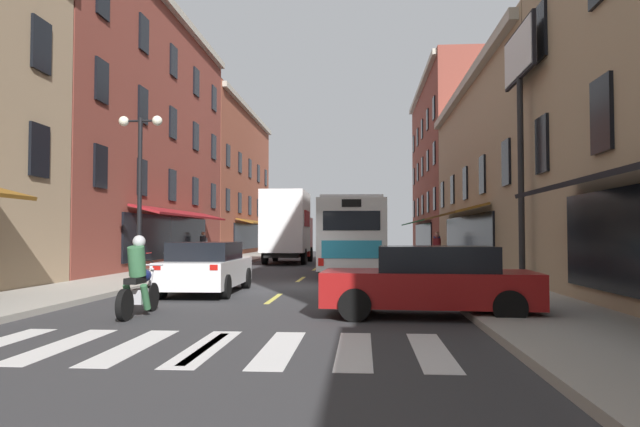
{
  "coord_description": "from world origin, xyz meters",
  "views": [
    {
      "loc": [
        2.32,
        -18.33,
        1.66
      ],
      "look_at": [
        0.48,
        6.27,
        2.6
      ],
      "focal_mm": 31.99,
      "sensor_mm": 36.0,
      "label": 1
    }
  ],
  "objects_px": {
    "pedestrian_far": "(437,247)",
    "motorcycle_rider": "(139,281)",
    "bicycle_near": "(161,268)",
    "street_lamp_twin": "(140,190)",
    "billboard_sign": "(520,87)",
    "sedan_near": "(207,267)",
    "transit_bus": "(352,235)",
    "pedestrian_near": "(203,246)",
    "box_truck": "(288,228)",
    "pedestrian_mid": "(437,250)",
    "sedan_mid": "(430,281)"
  },
  "relations": [
    {
      "from": "pedestrian_far",
      "to": "motorcycle_rider",
      "type": "bearing_deg",
      "value": 10.1
    },
    {
      "from": "bicycle_near",
      "to": "street_lamp_twin",
      "type": "distance_m",
      "value": 3.46
    },
    {
      "from": "billboard_sign",
      "to": "pedestrian_far",
      "type": "height_order",
      "value": "billboard_sign"
    },
    {
      "from": "sedan_near",
      "to": "motorcycle_rider",
      "type": "height_order",
      "value": "motorcycle_rider"
    },
    {
      "from": "transit_bus",
      "to": "motorcycle_rider",
      "type": "height_order",
      "value": "transit_bus"
    },
    {
      "from": "street_lamp_twin",
      "to": "pedestrian_near",
      "type": "bearing_deg",
      "value": 98.1
    },
    {
      "from": "box_truck",
      "to": "pedestrian_far",
      "type": "distance_m",
      "value": 8.68
    },
    {
      "from": "billboard_sign",
      "to": "bicycle_near",
      "type": "xyz_separation_m",
      "value": [
        -11.92,
        2.54,
        -5.62
      ]
    },
    {
      "from": "billboard_sign",
      "to": "bicycle_near",
      "type": "distance_m",
      "value": 13.42
    },
    {
      "from": "pedestrian_mid",
      "to": "pedestrian_far",
      "type": "distance_m",
      "value": 5.41
    },
    {
      "from": "billboard_sign",
      "to": "pedestrian_near",
      "type": "distance_m",
      "value": 20.97
    },
    {
      "from": "box_truck",
      "to": "motorcycle_rider",
      "type": "height_order",
      "value": "box_truck"
    },
    {
      "from": "motorcycle_rider",
      "to": "street_lamp_twin",
      "type": "height_order",
      "value": "street_lamp_twin"
    },
    {
      "from": "box_truck",
      "to": "sedan_near",
      "type": "xyz_separation_m",
      "value": [
        -0.05,
        -17.31,
        -1.36
      ]
    },
    {
      "from": "sedan_near",
      "to": "sedan_mid",
      "type": "xyz_separation_m",
      "value": [
        5.82,
        -4.23,
        -0.01
      ]
    },
    {
      "from": "billboard_sign",
      "to": "sedan_mid",
      "type": "xyz_separation_m",
      "value": [
        -3.35,
        -5.57,
        -5.4
      ]
    },
    {
      "from": "box_truck",
      "to": "bicycle_near",
      "type": "relative_size",
      "value": 3.95
    },
    {
      "from": "box_truck",
      "to": "sedan_near",
      "type": "distance_m",
      "value": 17.36
    },
    {
      "from": "billboard_sign",
      "to": "motorcycle_rider",
      "type": "xyz_separation_m",
      "value": [
        -9.33,
        -5.93,
        -5.42
      ]
    },
    {
      "from": "transit_bus",
      "to": "box_truck",
      "type": "bearing_deg",
      "value": 118.07
    },
    {
      "from": "pedestrian_near",
      "to": "pedestrian_mid",
      "type": "bearing_deg",
      "value": 166.84
    },
    {
      "from": "billboard_sign",
      "to": "sedan_near",
      "type": "distance_m",
      "value": 10.72
    },
    {
      "from": "sedan_near",
      "to": "pedestrian_near",
      "type": "bearing_deg",
      "value": 106.26
    },
    {
      "from": "box_truck",
      "to": "bicycle_near",
      "type": "height_order",
      "value": "box_truck"
    },
    {
      "from": "pedestrian_far",
      "to": "street_lamp_twin",
      "type": "xyz_separation_m",
      "value": [
        -11.19,
        -14.35,
        2.08
      ]
    },
    {
      "from": "pedestrian_mid",
      "to": "bicycle_near",
      "type": "bearing_deg",
      "value": -155.39
    },
    {
      "from": "transit_bus",
      "to": "pedestrian_far",
      "type": "distance_m",
      "value": 7.53
    },
    {
      "from": "billboard_sign",
      "to": "transit_bus",
      "type": "height_order",
      "value": "billboard_sign"
    },
    {
      "from": "transit_bus",
      "to": "pedestrian_mid",
      "type": "xyz_separation_m",
      "value": [
        3.92,
        0.56,
        -0.7
      ]
    },
    {
      "from": "billboard_sign",
      "to": "transit_bus",
      "type": "distance_m",
      "value": 11.08
    },
    {
      "from": "sedan_near",
      "to": "box_truck",
      "type": "bearing_deg",
      "value": 89.82
    },
    {
      "from": "sedan_mid",
      "to": "bicycle_near",
      "type": "xyz_separation_m",
      "value": [
        -8.57,
        8.1,
        -0.22
      ]
    },
    {
      "from": "pedestrian_far",
      "to": "street_lamp_twin",
      "type": "distance_m",
      "value": 18.32
    },
    {
      "from": "motorcycle_rider",
      "to": "billboard_sign",
      "type": "bearing_deg",
      "value": 32.44
    },
    {
      "from": "motorcycle_rider",
      "to": "pedestrian_near",
      "type": "xyz_separation_m",
      "value": [
        -4.57,
        20.78,
        0.33
      ]
    },
    {
      "from": "sedan_mid",
      "to": "sedan_near",
      "type": "bearing_deg",
      "value": 143.98
    },
    {
      "from": "pedestrian_near",
      "to": "bicycle_near",
      "type": "bearing_deg",
      "value": 110.01
    },
    {
      "from": "box_truck",
      "to": "motorcycle_rider",
      "type": "relative_size",
      "value": 3.27
    },
    {
      "from": "pedestrian_near",
      "to": "street_lamp_twin",
      "type": "distance_m",
      "value": 14.89
    },
    {
      "from": "box_truck",
      "to": "sedan_near",
      "type": "bearing_deg",
      "value": -90.18
    },
    {
      "from": "box_truck",
      "to": "street_lamp_twin",
      "type": "distance_m",
      "value": 15.98
    },
    {
      "from": "sedan_near",
      "to": "pedestrian_near",
      "type": "relative_size",
      "value": 2.58
    },
    {
      "from": "pedestrian_far",
      "to": "street_lamp_twin",
      "type": "relative_size",
      "value": 0.32
    },
    {
      "from": "sedan_near",
      "to": "pedestrian_mid",
      "type": "bearing_deg",
      "value": 53.37
    },
    {
      "from": "sedan_near",
      "to": "bicycle_near",
      "type": "xyz_separation_m",
      "value": [
        -2.74,
        3.87,
        -0.24
      ]
    },
    {
      "from": "sedan_near",
      "to": "pedestrian_near",
      "type": "height_order",
      "value": "pedestrian_near"
    },
    {
      "from": "sedan_near",
      "to": "pedestrian_far",
      "type": "xyz_separation_m",
      "value": [
        8.55,
        15.93,
        0.28
      ]
    },
    {
      "from": "transit_bus",
      "to": "billboard_sign",
      "type": "bearing_deg",
      "value": -58.93
    },
    {
      "from": "billboard_sign",
      "to": "pedestrian_near",
      "type": "bearing_deg",
      "value": 133.08
    },
    {
      "from": "bicycle_near",
      "to": "pedestrian_mid",
      "type": "distance_m",
      "value": 12.55
    }
  ]
}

